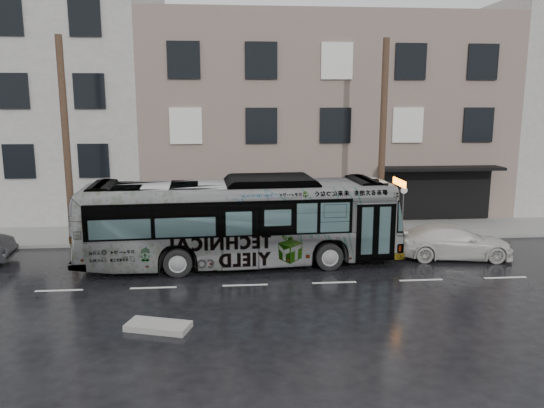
{
  "coord_description": "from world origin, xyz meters",
  "views": [
    {
      "loc": [
        -0.57,
        -20.37,
        6.37
      ],
      "look_at": [
        1.38,
        2.5,
        1.95
      ],
      "focal_mm": 35.0,
      "sensor_mm": 36.0,
      "label": 1
    }
  ],
  "objects_px": {
    "bus": "(240,221)",
    "white_sedan": "(453,242)",
    "utility_pole_front": "(383,141)",
    "utility_pole_rear": "(66,143)",
    "sign_post": "(403,211)"
  },
  "relations": [
    {
      "from": "bus",
      "to": "white_sedan",
      "type": "height_order",
      "value": "bus"
    },
    {
      "from": "utility_pole_front",
      "to": "white_sedan",
      "type": "relative_size",
      "value": 1.9
    },
    {
      "from": "bus",
      "to": "white_sedan",
      "type": "bearing_deg",
      "value": -92.39
    },
    {
      "from": "utility_pole_front",
      "to": "utility_pole_rear",
      "type": "distance_m",
      "value": 14.0
    },
    {
      "from": "sign_post",
      "to": "bus",
      "type": "distance_m",
      "value": 8.37
    },
    {
      "from": "white_sedan",
      "to": "bus",
      "type": "bearing_deg",
      "value": 97.66
    },
    {
      "from": "sign_post",
      "to": "white_sedan",
      "type": "bearing_deg",
      "value": -70.27
    },
    {
      "from": "utility_pole_rear",
      "to": "sign_post",
      "type": "relative_size",
      "value": 3.75
    },
    {
      "from": "utility_pole_front",
      "to": "utility_pole_rear",
      "type": "height_order",
      "value": "same"
    },
    {
      "from": "utility_pole_rear",
      "to": "white_sedan",
      "type": "bearing_deg",
      "value": -10.94
    },
    {
      "from": "utility_pole_rear",
      "to": "bus",
      "type": "distance_m",
      "value": 8.59
    },
    {
      "from": "bus",
      "to": "white_sedan",
      "type": "distance_m",
      "value": 8.88
    },
    {
      "from": "bus",
      "to": "utility_pole_rear",
      "type": "bearing_deg",
      "value": 63.08
    },
    {
      "from": "utility_pole_front",
      "to": "sign_post",
      "type": "relative_size",
      "value": 3.75
    },
    {
      "from": "utility_pole_rear",
      "to": "bus",
      "type": "bearing_deg",
      "value": -23.74
    }
  ]
}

